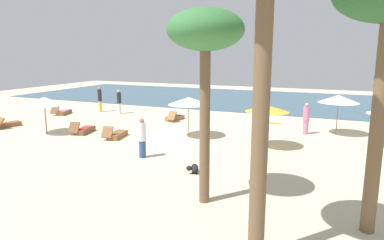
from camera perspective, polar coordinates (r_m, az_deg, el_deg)
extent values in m
plane|color=beige|center=(18.92, -2.49, -2.86)|extent=(60.00, 60.00, 0.00)
cube|color=#3D6075|center=(34.74, 9.96, 3.39)|extent=(48.00, 16.00, 0.06)
cylinder|color=brown|center=(21.28, -23.04, 0.64)|extent=(0.06, 0.06, 2.05)
cone|color=white|center=(21.16, -23.21, 2.89)|extent=(2.14, 2.14, 0.47)
cylinder|color=brown|center=(16.98, 12.17, -1.18)|extent=(0.05, 0.05, 2.03)
cone|color=gold|center=(16.82, 12.29, 1.87)|extent=(2.07, 2.07, 0.30)
cylinder|color=olive|center=(18.75, -0.54, 0.36)|extent=(0.05, 0.05, 2.14)
cone|color=silver|center=(18.60, -0.54, 3.17)|extent=(2.24, 2.24, 0.38)
cylinder|color=brown|center=(20.86, 22.86, 0.68)|extent=(0.04, 0.04, 2.21)
cone|color=silver|center=(20.73, 23.05, 3.24)|extent=(2.20, 2.20, 0.43)
cube|color=brown|center=(19.25, -12.20, -2.43)|extent=(0.88, 1.59, 0.28)
cube|color=brown|center=(18.73, -13.80, -1.95)|extent=(0.64, 0.52, 0.58)
cube|color=brown|center=(24.41, -28.15, -0.68)|extent=(1.01, 1.61, 0.28)
cube|color=brown|center=(23.80, -29.16, -0.34)|extent=(0.68, 0.60, 0.55)
cube|color=brown|center=(20.84, -17.25, -1.66)|extent=(0.92, 1.60, 0.28)
cube|color=brown|center=(20.39, -18.88, -1.18)|extent=(0.64, 0.51, 0.59)
cube|color=#BF3338|center=(20.81, -17.28, -1.24)|extent=(0.73, 1.14, 0.03)
cube|color=olive|center=(23.72, -2.86, 0.32)|extent=(0.87, 1.58, 0.28)
cube|color=olive|center=(23.00, -3.34, 0.73)|extent=(0.64, 0.52, 0.58)
cube|color=#26262D|center=(23.69, -2.86, 0.69)|extent=(0.69, 1.13, 0.03)
cube|color=brown|center=(27.65, -20.36, 1.17)|extent=(1.06, 1.61, 0.28)
cube|color=brown|center=(27.31, -21.71, 1.58)|extent=(0.68, 0.60, 0.57)
cube|color=#D17299|center=(27.63, -20.39, 1.49)|extent=(0.83, 1.16, 0.03)
cylinder|color=yellow|center=(27.94, -14.92, 2.18)|extent=(0.33, 0.33, 0.85)
cylinder|color=#26262D|center=(27.83, -15.01, 3.93)|extent=(0.39, 0.39, 0.88)
sphere|color=#A37556|center=(27.77, -15.06, 5.06)|extent=(0.24, 0.24, 0.24)
cylinder|color=#2D4C8C|center=(15.38, -8.18, -4.76)|extent=(0.34, 0.34, 0.76)
cylinder|color=white|center=(15.18, -8.26, -1.94)|extent=(0.40, 0.40, 0.79)
sphere|color=#A37556|center=(15.08, -8.31, -0.11)|extent=(0.21, 0.21, 0.21)
cylinder|color=white|center=(26.78, -11.90, 1.87)|extent=(0.33, 0.33, 0.78)
cylinder|color=#26262D|center=(26.67, -11.97, 3.57)|extent=(0.39, 0.39, 0.82)
sphere|color=beige|center=(26.61, -12.01, 4.65)|extent=(0.22, 0.22, 0.22)
cylinder|color=#D17299|center=(20.58, 18.23, -1.17)|extent=(0.38, 0.38, 0.77)
cylinder|color=#D17299|center=(20.44, 18.36, 1.00)|extent=(0.45, 0.45, 0.81)
sphere|color=tan|center=(20.36, 18.45, 2.38)|extent=(0.22, 0.22, 0.22)
cylinder|color=brown|center=(10.27, 2.12, -0.97)|extent=(0.31, 0.31, 4.79)
ellipsoid|color=#38753D|center=(10.07, 2.23, 14.72)|extent=(2.21, 2.21, 1.22)
cylinder|color=brown|center=(9.56, 28.27, -1.19)|extent=(0.36, 0.36, 5.45)
cylinder|color=brown|center=(7.27, 11.22, -0.61)|extent=(0.36, 0.36, 6.18)
cube|color=black|center=(13.46, 0.44, -8.56)|extent=(0.35, 0.43, 0.04)
ellipsoid|color=black|center=(13.41, 0.44, -7.94)|extent=(0.54, 0.70, 0.29)
sphere|color=black|center=(13.22, -0.51, -7.97)|extent=(0.20, 0.20, 0.20)
ellipsoid|color=gold|center=(23.44, 12.44, -0.32)|extent=(1.98, 0.94, 0.07)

